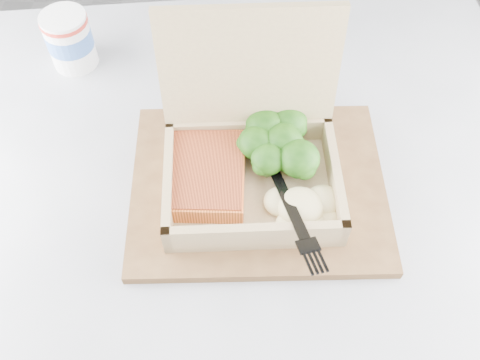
# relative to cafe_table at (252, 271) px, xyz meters

# --- Properties ---
(cafe_table) EXTENTS (0.93, 0.93, 0.73)m
(cafe_table) POSITION_rel_cafe_table_xyz_m (0.00, 0.00, 0.00)
(cafe_table) COLOR black
(cafe_table) RESTS_ON floor
(serving_tray) EXTENTS (0.33, 0.27, 0.01)m
(serving_tray) POSITION_rel_cafe_table_xyz_m (0.00, 0.02, 0.20)
(serving_tray) COLOR brown
(serving_tray) RESTS_ON cafe_table
(takeout_container) EXTENTS (0.22, 0.20, 0.20)m
(takeout_container) POSITION_rel_cafe_table_xyz_m (-0.01, 0.04, 0.25)
(takeout_container) COLOR tan
(takeout_container) RESTS_ON serving_tray
(salmon_fillet) EXTENTS (0.10, 0.12, 0.02)m
(salmon_fillet) POSITION_rel_cafe_table_xyz_m (-0.06, 0.02, 0.23)
(salmon_fillet) COLOR orange
(salmon_fillet) RESTS_ON takeout_container
(broccoli_pile) EXTENTS (0.11, 0.11, 0.04)m
(broccoli_pile) POSITION_rel_cafe_table_xyz_m (0.03, 0.06, 0.23)
(broccoli_pile) COLOR #316F18
(broccoli_pile) RESTS_ON takeout_container
(mashed_potatoes) EXTENTS (0.09, 0.08, 0.03)m
(mashed_potatoes) POSITION_rel_cafe_table_xyz_m (0.05, -0.02, 0.23)
(mashed_potatoes) COLOR beige
(mashed_potatoes) RESTS_ON takeout_container
(plastic_fork) EXTENTS (0.07, 0.16, 0.03)m
(plastic_fork) POSITION_rel_cafe_table_xyz_m (0.03, -0.01, 0.24)
(plastic_fork) COLOR black
(plastic_fork) RESTS_ON mashed_potatoes
(paper_cup) EXTENTS (0.07, 0.07, 0.08)m
(paper_cup) POSITION_rel_cafe_table_xyz_m (-0.28, 0.23, 0.23)
(paper_cup) COLOR white
(paper_cup) RESTS_ON cafe_table
(receipt) EXTENTS (0.11, 0.16, 0.00)m
(receipt) POSITION_rel_cafe_table_xyz_m (-0.03, 0.19, 0.19)
(receipt) COLOR white
(receipt) RESTS_ON cafe_table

